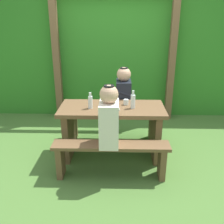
{
  "coord_description": "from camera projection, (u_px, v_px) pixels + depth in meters",
  "views": [
    {
      "loc": [
        0.08,
        -3.16,
        1.87
      ],
      "look_at": [
        0.0,
        0.0,
        0.66
      ],
      "focal_mm": 40.32,
      "sensor_mm": 36.0,
      "label": 1
    }
  ],
  "objects": [
    {
      "name": "ground_plane",
      "position": [
        112.0,
        155.0,
        3.62
      ],
      "size": [
        12.0,
        12.0,
        0.0
      ],
      "primitive_type": "plane",
      "color": "#487331"
    },
    {
      "name": "hedge_backdrop",
      "position": [
        114.0,
        56.0,
        5.02
      ],
      "size": [
        6.4,
        0.67,
        2.24
      ],
      "primitive_type": "cube",
      "color": "#2F7B23",
      "rests_on": "ground_plane"
    },
    {
      "name": "pergola_post_left",
      "position": [
        57.0,
        60.0,
        4.58
      ],
      "size": [
        0.12,
        0.12,
        2.25
      ],
      "primitive_type": "cube",
      "color": "brown",
      "rests_on": "ground_plane"
    },
    {
      "name": "pergola_post_right",
      "position": [
        172.0,
        60.0,
        4.53
      ],
      "size": [
        0.12,
        0.12,
        2.25
      ],
      "primitive_type": "cube",
      "color": "brown",
      "rests_on": "ground_plane"
    },
    {
      "name": "picnic_table",
      "position": [
        112.0,
        123.0,
        3.44
      ],
      "size": [
        1.4,
        0.64,
        0.73
      ],
      "color": "brown",
      "rests_on": "ground_plane"
    },
    {
      "name": "bench_near",
      "position": [
        111.0,
        153.0,
        3.03
      ],
      "size": [
        1.4,
        0.24,
        0.45
      ],
      "color": "brown",
      "rests_on": "ground_plane"
    },
    {
      "name": "bench_far",
      "position": [
        113.0,
        121.0,
        3.98
      ],
      "size": [
        1.4,
        0.24,
        0.45
      ],
      "color": "brown",
      "rests_on": "ground_plane"
    },
    {
      "name": "person_white_shirt",
      "position": [
        109.0,
        118.0,
        2.87
      ],
      "size": [
        0.25,
        0.35,
        0.72
      ],
      "color": "silver",
      "rests_on": "bench_near"
    },
    {
      "name": "person_black_coat",
      "position": [
        123.0,
        93.0,
        3.81
      ],
      "size": [
        0.25,
        0.35,
        0.72
      ],
      "color": "black",
      "rests_on": "bench_far"
    },
    {
      "name": "drinking_glass",
      "position": [
        126.0,
        102.0,
        3.43
      ],
      "size": [
        0.07,
        0.07,
        0.08
      ],
      "primitive_type": "cylinder",
      "color": "silver",
      "rests_on": "picnic_table"
    },
    {
      "name": "bottle_left",
      "position": [
        133.0,
        101.0,
        3.28
      ],
      "size": [
        0.06,
        0.06,
        0.24
      ],
      "color": "silver",
      "rests_on": "picnic_table"
    },
    {
      "name": "bottle_right",
      "position": [
        90.0,
        102.0,
        3.28
      ],
      "size": [
        0.06,
        0.06,
        0.22
      ],
      "color": "silver",
      "rests_on": "picnic_table"
    }
  ]
}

